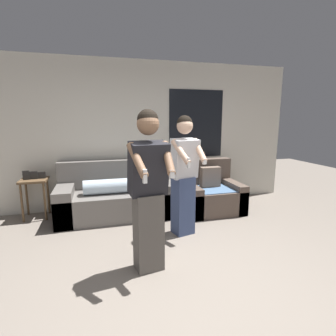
{
  "coord_description": "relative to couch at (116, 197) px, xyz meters",
  "views": [
    {
      "loc": [
        -0.75,
        -2.09,
        1.66
      ],
      "look_at": [
        0.08,
        0.95,
        1.06
      ],
      "focal_mm": 28.0,
      "sensor_mm": 36.0,
      "label": 1
    }
  ],
  "objects": [
    {
      "name": "couch",
      "position": [
        0.0,
        0.0,
        0.0
      ],
      "size": [
        1.93,
        0.91,
        0.92
      ],
      "color": "slate",
      "rests_on": "ground_plane"
    },
    {
      "name": "ground_plane",
      "position": [
        0.47,
        -2.34,
        -0.32
      ],
      "size": [
        14.0,
        14.0,
        0.0
      ],
      "primitive_type": "plane",
      "color": "slate"
    },
    {
      "name": "person_left",
      "position": [
        0.22,
        -1.79,
        0.59
      ],
      "size": [
        0.45,
        0.53,
        1.75
      ],
      "color": "#56514C",
      "rests_on": "ground_plane"
    },
    {
      "name": "armchair",
      "position": [
        1.67,
        -0.18,
        -0.02
      ],
      "size": [
        1.0,
        0.88,
        0.9
      ],
      "color": "brown",
      "rests_on": "ground_plane"
    },
    {
      "name": "wall_back",
      "position": [
        0.48,
        0.49,
        1.03
      ],
      "size": [
        6.13,
        0.07,
        2.7
      ],
      "color": "beige",
      "rests_on": "ground_plane"
    },
    {
      "name": "side_table",
      "position": [
        -1.32,
        0.23,
        0.23
      ],
      "size": [
        0.42,
        0.41,
        0.82
      ],
      "color": "brown",
      "rests_on": "ground_plane"
    },
    {
      "name": "person_right",
      "position": [
        0.88,
        -1.02,
        0.56
      ],
      "size": [
        0.45,
        0.54,
        1.7
      ],
      "color": "#384770",
      "rests_on": "ground_plane"
    }
  ]
}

